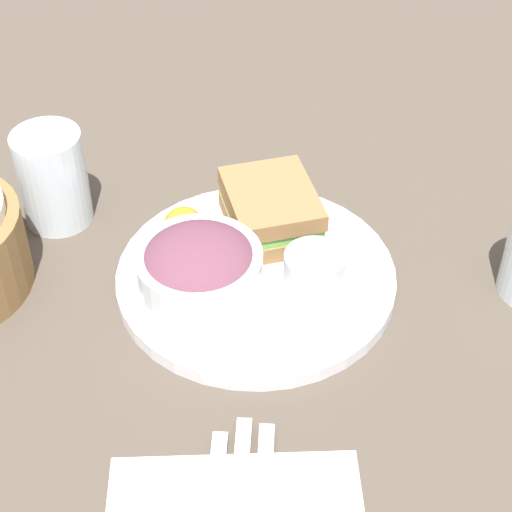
{
  "coord_description": "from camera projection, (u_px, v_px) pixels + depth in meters",
  "views": [
    {
      "loc": [
        -0.58,
        0.02,
        0.56
      ],
      "look_at": [
        0.0,
        0.0,
        0.03
      ],
      "focal_mm": 60.0,
      "sensor_mm": 36.0,
      "label": 1
    }
  ],
  "objects": [
    {
      "name": "salad_bowl",
      "position": [
        199.0,
        270.0,
        0.75
      ],
      "size": [
        0.11,
        0.11,
        0.07
      ],
      "color": "white",
      "rests_on": "plate"
    },
    {
      "name": "ground_plane",
      "position": [
        256.0,
        283.0,
        0.8
      ],
      "size": [
        4.0,
        4.0,
        0.0
      ],
      "primitive_type": "plane",
      "color": "#4C4238"
    },
    {
      "name": "orange_wedge",
      "position": [
        184.0,
        227.0,
        0.81
      ],
      "size": [
        0.04,
        0.04,
        0.04
      ],
      "primitive_type": "sphere",
      "color": "orange",
      "rests_on": "plate"
    },
    {
      "name": "plate",
      "position": [
        256.0,
        277.0,
        0.8
      ],
      "size": [
        0.26,
        0.26,
        0.01
      ],
      "primitive_type": "cylinder",
      "color": "silver",
      "rests_on": "ground_plane"
    },
    {
      "name": "sandwich",
      "position": [
        271.0,
        210.0,
        0.82
      ],
      "size": [
        0.12,
        0.1,
        0.05
      ],
      "color": "olive",
      "rests_on": "plate"
    },
    {
      "name": "drink_glass",
      "position": [
        53.0,
        178.0,
        0.84
      ],
      "size": [
        0.07,
        0.07,
        0.1
      ],
      "primitive_type": "cylinder",
      "color": "silver",
      "rests_on": "ground_plane"
    },
    {
      "name": "dressing_cup",
      "position": [
        314.0,
        273.0,
        0.76
      ],
      "size": [
        0.06,
        0.06,
        0.04
      ],
      "primitive_type": "cylinder",
      "color": "#B7B7BC",
      "rests_on": "plate"
    }
  ]
}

